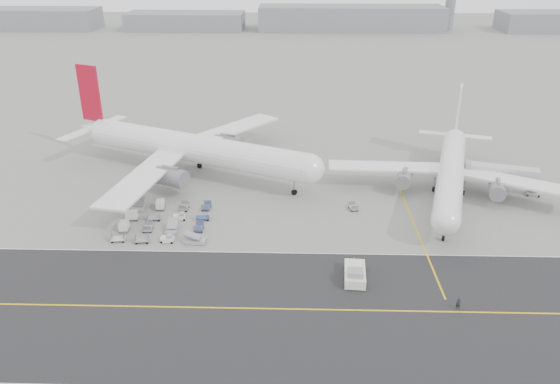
{
  "coord_description": "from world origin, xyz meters",
  "views": [
    {
      "loc": [
        7.08,
        -83.18,
        48.8
      ],
      "look_at": [
        4.38,
        12.0,
        5.04
      ],
      "focal_mm": 35.0,
      "sensor_mm": 36.0,
      "label": 1
    }
  ],
  "objects_px": {
    "control_tower": "(451,1)",
    "airliner_b": "(451,171)",
    "jet_bridge": "(502,173)",
    "ground_crew_a": "(458,304)",
    "pushback_tug": "(355,274)",
    "airliner_a": "(190,148)"
  },
  "relations": [
    {
      "from": "control_tower",
      "to": "airliner_b",
      "type": "distance_m",
      "value": 249.51
    },
    {
      "from": "control_tower",
      "to": "pushback_tug",
      "type": "bearing_deg",
      "value": -106.82
    },
    {
      "from": "control_tower",
      "to": "jet_bridge",
      "type": "relative_size",
      "value": 1.98
    },
    {
      "from": "control_tower",
      "to": "airliner_b",
      "type": "bearing_deg",
      "value": -103.96
    },
    {
      "from": "airliner_b",
      "to": "ground_crew_a",
      "type": "bearing_deg",
      "value": -85.74
    },
    {
      "from": "control_tower",
      "to": "airliner_a",
      "type": "height_order",
      "value": "control_tower"
    },
    {
      "from": "control_tower",
      "to": "jet_bridge",
      "type": "distance_m",
      "value": 245.44
    },
    {
      "from": "control_tower",
      "to": "airliner_b",
      "type": "xyz_separation_m",
      "value": [
        -60.12,
        -241.91,
        -11.02
      ]
    },
    {
      "from": "airliner_a",
      "to": "airliner_b",
      "type": "xyz_separation_m",
      "value": [
        56.42,
        -9.27,
        -1.25
      ]
    },
    {
      "from": "pushback_tug",
      "to": "jet_bridge",
      "type": "height_order",
      "value": "jet_bridge"
    },
    {
      "from": "control_tower",
      "to": "pushback_tug",
      "type": "height_order",
      "value": "control_tower"
    },
    {
      "from": "ground_crew_a",
      "to": "control_tower",
      "type": "bearing_deg",
      "value": 93.08
    },
    {
      "from": "control_tower",
      "to": "airliner_b",
      "type": "height_order",
      "value": "control_tower"
    },
    {
      "from": "airliner_b",
      "to": "jet_bridge",
      "type": "relative_size",
      "value": 3.25
    },
    {
      "from": "jet_bridge",
      "to": "pushback_tug",
      "type": "bearing_deg",
      "value": -119.3
    },
    {
      "from": "pushback_tug",
      "to": "jet_bridge",
      "type": "bearing_deg",
      "value": 49.51
    },
    {
      "from": "airliner_b",
      "to": "ground_crew_a",
      "type": "height_order",
      "value": "airliner_b"
    },
    {
      "from": "pushback_tug",
      "to": "ground_crew_a",
      "type": "bearing_deg",
      "value": -22.88
    },
    {
      "from": "jet_bridge",
      "to": "control_tower",
      "type": "bearing_deg",
      "value": 93.92
    },
    {
      "from": "airliner_a",
      "to": "airliner_b",
      "type": "relative_size",
      "value": 1.2
    },
    {
      "from": "control_tower",
      "to": "pushback_tug",
      "type": "relative_size",
      "value": 3.49
    },
    {
      "from": "pushback_tug",
      "to": "control_tower",
      "type": "bearing_deg",
      "value": 77.38
    }
  ]
}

